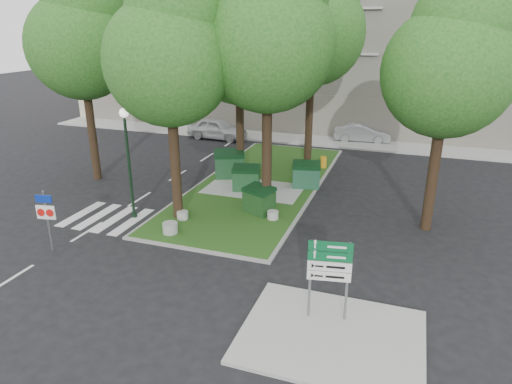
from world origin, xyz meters
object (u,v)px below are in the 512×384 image
at_px(bollard_mid, 170,228).
at_px(dumpster_c, 259,200).
at_px(bollard_right, 273,215).
at_px(traffic_sign_pole, 46,213).
at_px(tree_street_right, 452,60).
at_px(street_lamp, 128,151).
at_px(tree_street_left, 82,36).
at_px(dumpster_a, 230,164).
at_px(directional_sign, 329,268).
at_px(bollard_left, 183,215).
at_px(litter_bin, 323,162).
at_px(car_white, 217,129).
at_px(dumpster_d, 306,175).
at_px(dumpster_b, 246,178).
at_px(tree_median_near_left, 171,49).
at_px(car_silver, 362,133).
at_px(tree_median_near_right, 270,30).
at_px(tree_median_far, 315,22).
at_px(tree_median_mid, 241,49).

bearing_deg(bollard_mid, dumpster_c, 50.04).
distance_m(bollard_right, traffic_sign_pole, 9.15).
relative_size(tree_street_right, street_lamp, 2.04).
height_order(bollard_right, traffic_sign_pole, traffic_sign_pole).
distance_m(tree_street_left, dumpster_a, 10.02).
height_order(dumpster_c, directional_sign, directional_sign).
relative_size(tree_street_left, bollard_left, 22.30).
height_order(litter_bin, car_white, car_white).
distance_m(dumpster_d, bollard_right, 4.66).
bearing_deg(dumpster_c, dumpster_b, 145.77).
bearing_deg(tree_median_near_left, dumpster_a, 90.23).
distance_m(dumpster_b, litter_bin, 5.95).
distance_m(dumpster_b, bollard_right, 4.00).
relative_size(dumpster_a, car_silver, 0.49).
bearing_deg(tree_median_near_right, directional_sign, -60.61).
height_order(tree_median_near_left, street_lamp, tree_median_near_left).
height_order(dumpster_b, directional_sign, directional_sign).
xyz_separation_m(tree_median_near_right, bollard_right, (0.50, -0.94, -7.69)).
xyz_separation_m(tree_street_left, car_silver, (12.97, 13.44, -6.99)).
distance_m(tree_median_far, car_silver, 10.92).
xyz_separation_m(tree_median_near_left, dumpster_c, (3.18, 1.58, -6.60)).
height_order(tree_median_near_left, tree_median_far, tree_median_far).
distance_m(dumpster_c, bollard_right, 1.06).
bearing_deg(tree_street_left, litter_bin, 26.61).
bearing_deg(tree_street_left, dumpster_d, 10.79).
height_order(tree_median_mid, dumpster_c, tree_median_mid).
distance_m(tree_median_far, traffic_sign_pole, 16.94).
xyz_separation_m(tree_median_near_right, directional_sign, (4.12, -7.31, -6.21)).
height_order(tree_street_left, directional_sign, tree_street_left).
xyz_separation_m(tree_street_left, litter_bin, (11.61, 5.82, -7.20)).
xyz_separation_m(dumpster_c, car_white, (-7.65, 12.74, 0.06)).
bearing_deg(tree_street_right, tree_median_far, 134.17).
height_order(bollard_left, bollard_mid, bollard_mid).
bearing_deg(tree_median_far, tree_median_near_left, -111.28).
xyz_separation_m(tree_median_near_left, traffic_sign_pole, (-3.20, -4.43, -5.73)).
distance_m(bollard_right, directional_sign, 7.48).
distance_m(dumpster_a, bollard_left, 6.17).
bearing_deg(tree_median_mid, car_silver, 62.33).
height_order(tree_median_far, bollard_right, tree_median_far).
bearing_deg(car_white, dumpster_b, -144.39).
bearing_deg(car_white, bollard_right, -142.72).
height_order(tree_street_right, car_white, tree_street_right).
relative_size(bollard_right, traffic_sign_pole, 0.20).
bearing_deg(traffic_sign_pole, car_white, 82.61).
bearing_deg(car_silver, tree_median_near_left, 154.77).
height_order(tree_median_mid, bollard_left, tree_median_mid).
height_order(tree_median_near_left, litter_bin, tree_median_near_left).
bearing_deg(street_lamp, tree_median_mid, 69.84).
height_order(car_white, car_silver, car_white).
height_order(directional_sign, car_white, directional_sign).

